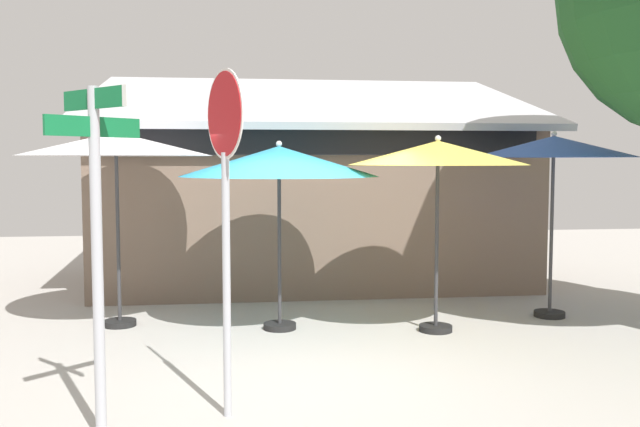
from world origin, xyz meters
TOP-DOWN VIEW (x-y plane):
  - ground_plane at (0.00, 0.00)m, footprint 28.00×28.00m
  - cafe_building at (0.53, 5.64)m, footprint 8.04×4.80m
  - street_sign_post at (-2.01, -1.72)m, footprint 0.66×0.68m
  - stop_sign at (-0.98, -1.37)m, footprint 0.32×0.72m
  - patio_umbrella_ivory_left at (-2.49, 2.19)m, footprint 2.58×2.58m
  - patio_umbrella_teal_center at (-0.32, 1.75)m, footprint 2.64×2.64m
  - patio_umbrella_mustard_right at (1.73, 1.37)m, footprint 2.35×2.35m
  - patio_umbrella_royal_blue_far_right at (3.62, 2.00)m, footprint 2.31×2.31m

SIDE VIEW (x-z plane):
  - ground_plane at x=0.00m, z-range -0.10..0.00m
  - cafe_building at x=0.53m, z-range -0.46..3.58m
  - street_sign_post at x=-2.01m, z-range 0.32..3.18m
  - stop_sign at x=-0.98m, z-range 0.60..3.66m
  - patio_umbrella_teal_center at x=-0.32m, z-range 0.98..3.51m
  - patio_umbrella_mustard_right at x=1.73m, z-range 1.05..3.64m
  - patio_umbrella_royal_blue_far_right at x=3.62m, z-range 1.09..3.78m
  - patio_umbrella_ivory_left at x=-2.49m, z-range 1.11..3.83m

